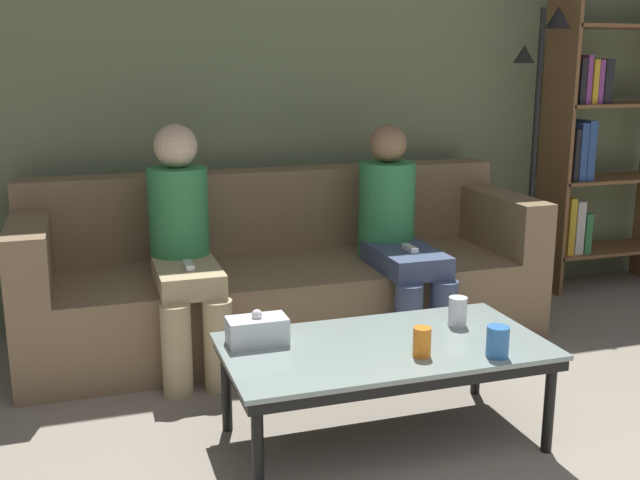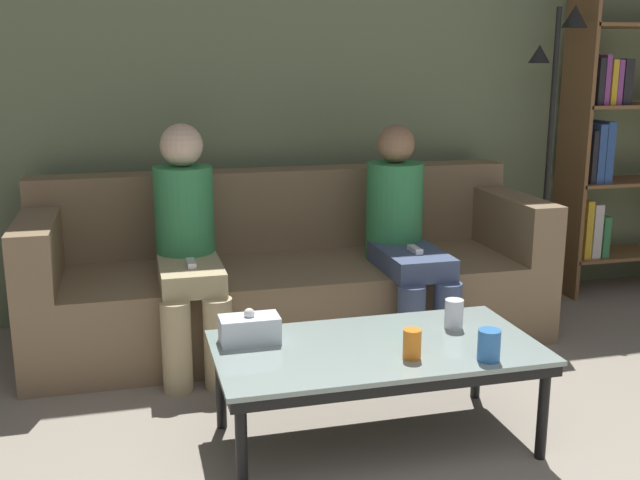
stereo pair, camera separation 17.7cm
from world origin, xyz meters
The scene contains 11 objects.
wall_back centered at (0.00, 3.47, 1.30)m, with size 12.00×0.06×2.60m.
couch centered at (0.00, 2.97, 0.31)m, with size 2.59×0.87×0.84m.
coffee_table centered at (0.06, 1.75, 0.35)m, with size 1.19×0.63×0.39m.
cup_near_left centered at (0.39, 1.52, 0.45)m, with size 0.08×0.08×0.11m.
cup_near_right centered at (0.14, 1.60, 0.44)m, with size 0.06×0.06×0.11m.
cup_far_center centered at (0.41, 1.85, 0.45)m, with size 0.07×0.07×0.12m.
tissue_box centered at (-0.38, 1.90, 0.44)m, with size 0.22×0.12×0.13m.
bookshelf centered at (2.09, 3.24, 0.90)m, with size 0.81×0.32×1.84m.
standing_lamp centered at (1.57, 3.10, 1.05)m, with size 0.31×0.26×1.71m.
seated_person_left_end centered at (-0.53, 2.73, 0.59)m, with size 0.31×0.67×1.13m.
seated_person_mid_left centered at (0.53, 2.72, 0.57)m, with size 0.31×0.71×1.10m.
Camera 2 is at (-0.79, -0.70, 1.41)m, focal length 42.00 mm.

